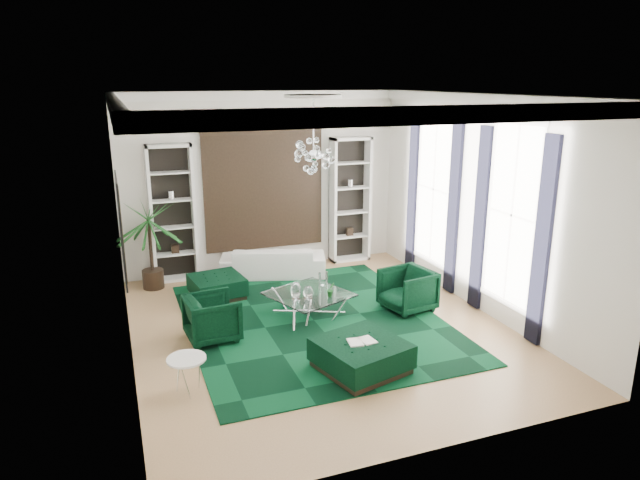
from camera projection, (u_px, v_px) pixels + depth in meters
name	position (u px, v px, depth m)	size (l,w,h in m)	color
floor	(320.00, 329.00, 9.56)	(6.00, 7.00, 0.02)	tan
ceiling	(320.00, 94.00, 8.51)	(6.00, 7.00, 0.02)	white
wall_back	(263.00, 182.00, 12.20)	(6.00, 0.02, 3.80)	silver
wall_front	(438.00, 293.00, 5.87)	(6.00, 0.02, 3.80)	silver
wall_left	(120.00, 236.00, 8.03)	(0.02, 7.00, 3.80)	silver
wall_right	(480.00, 204.00, 10.04)	(0.02, 7.00, 3.80)	silver
crown_molding	(320.00, 102.00, 8.54)	(6.00, 7.00, 0.18)	white
ceiling_medallion	(313.00, 96.00, 8.80)	(0.90, 0.90, 0.05)	white
tapestry	(264.00, 182.00, 12.16)	(2.50, 0.06, 2.80)	black
shelving_left	(173.00, 214.00, 11.51)	(0.90, 0.38, 2.80)	white
shelving_right	(350.00, 200.00, 12.81)	(0.90, 0.38, 2.80)	white
painting	(122.00, 229.00, 8.60)	(0.04, 1.30, 1.60)	black
window_near	(512.00, 215.00, 9.22)	(0.03, 1.10, 2.90)	white
curtain_near_a	(542.00, 243.00, 8.58)	(0.07, 0.30, 3.25)	black
curtain_near_b	(480.00, 220.00, 9.98)	(0.07, 0.30, 3.25)	black
window_far	(434.00, 189.00, 11.39)	(0.03, 1.10, 2.90)	white
curtain_far_a	(453.00, 210.00, 10.74)	(0.07, 0.30, 3.25)	black
curtain_far_b	(413.00, 195.00, 12.15)	(0.07, 0.30, 3.25)	black
rug	(314.00, 321.00, 9.82)	(4.20, 5.00, 0.02)	black
sofa	(273.00, 261.00, 12.04)	(2.17, 0.85, 0.63)	white
armchair_left	(212.00, 318.00, 9.05)	(0.79, 0.81, 0.74)	black
armchair_right	(407.00, 290.00, 10.22)	(0.81, 0.84, 0.76)	black
coffee_table	(309.00, 305.00, 9.99)	(1.22, 1.22, 0.42)	white
ottoman_side	(217.00, 287.00, 10.85)	(0.93, 0.93, 0.41)	black
ottoman_front	(361.00, 356.00, 8.11)	(1.12, 1.12, 0.45)	black
book	(361.00, 341.00, 8.05)	(0.40, 0.27, 0.03)	white
side_table	(188.00, 376.00, 7.53)	(0.52, 0.52, 0.50)	white
palm	(149.00, 233.00, 11.09)	(1.42, 1.42, 2.27)	#19591E
chandelier	(313.00, 156.00, 9.05)	(0.74, 0.74, 0.66)	white
table_plant	(331.00, 290.00, 9.77)	(0.14, 0.11, 0.25)	#19591E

